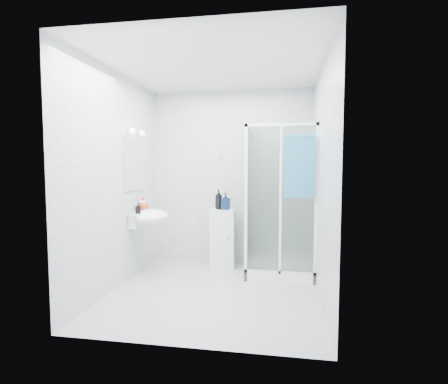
% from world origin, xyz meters
% --- Properties ---
extents(room, '(2.40, 2.60, 2.60)m').
position_xyz_m(room, '(0.00, 0.00, 1.30)').
color(room, white).
rests_on(room, ground).
extents(shower_enclosure, '(0.90, 0.95, 2.00)m').
position_xyz_m(shower_enclosure, '(0.67, 0.77, 0.45)').
color(shower_enclosure, white).
rests_on(shower_enclosure, ground).
extents(wall_basin, '(0.46, 0.56, 0.35)m').
position_xyz_m(wall_basin, '(-0.99, 0.45, 0.80)').
color(wall_basin, white).
rests_on(wall_basin, ground).
extents(mirror, '(0.02, 0.60, 0.70)m').
position_xyz_m(mirror, '(-1.19, 0.45, 1.50)').
color(mirror, white).
rests_on(mirror, room).
extents(vanity_lights, '(0.10, 0.40, 0.08)m').
position_xyz_m(vanity_lights, '(-1.14, 0.45, 1.92)').
color(vanity_lights, silver).
rests_on(vanity_lights, room).
extents(wall_hooks, '(0.23, 0.06, 0.03)m').
position_xyz_m(wall_hooks, '(-0.25, 1.26, 1.62)').
color(wall_hooks, silver).
rests_on(wall_hooks, room).
extents(storage_cabinet, '(0.37, 0.39, 0.84)m').
position_xyz_m(storage_cabinet, '(-0.09, 1.03, 0.42)').
color(storage_cabinet, white).
rests_on(storage_cabinet, ground).
extents(hand_towel, '(0.36, 0.05, 0.76)m').
position_xyz_m(hand_towel, '(0.97, 0.36, 1.49)').
color(hand_towel, teal).
rests_on(hand_towel, shower_enclosure).
extents(shampoo_bottle_a, '(0.13, 0.13, 0.29)m').
position_xyz_m(shampoo_bottle_a, '(-0.15, 1.05, 0.99)').
color(shampoo_bottle_a, black).
rests_on(shampoo_bottle_a, storage_cabinet).
extents(shampoo_bottle_b, '(0.12, 0.13, 0.25)m').
position_xyz_m(shampoo_bottle_b, '(-0.04, 1.00, 0.97)').
color(shampoo_bottle_b, '#0A1B40').
rests_on(shampoo_bottle_b, storage_cabinet).
extents(soap_dispenser_orange, '(0.18, 0.18, 0.19)m').
position_xyz_m(soap_dispenser_orange, '(-1.11, 0.56, 0.96)').
color(soap_dispenser_orange, '#BF4116').
rests_on(soap_dispenser_orange, wall_basin).
extents(soap_dispenser_black, '(0.08, 0.08, 0.14)m').
position_xyz_m(soap_dispenser_black, '(-1.06, 0.28, 0.93)').
color(soap_dispenser_black, black).
rests_on(soap_dispenser_black, wall_basin).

